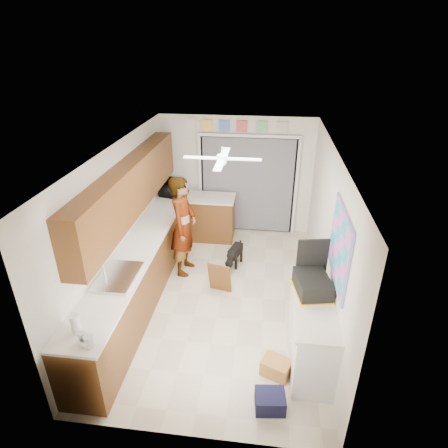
{
  "coord_description": "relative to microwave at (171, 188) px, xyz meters",
  "views": [
    {
      "loc": [
        0.68,
        -5.03,
        3.93
      ],
      "look_at": [
        0.0,
        0.4,
        1.15
      ],
      "focal_mm": 30.0,
      "sensor_mm": 36.0,
      "label": 1
    }
  ],
  "objects": [
    {
      "name": "floor",
      "position": [
        1.31,
        -2.06,
        -1.08
      ],
      "size": [
        5.0,
        5.0,
        0.0
      ],
      "primitive_type": "plane",
      "color": "beige",
      "rests_on": "ground"
    },
    {
      "name": "ceiling",
      "position": [
        1.31,
        -2.06,
        1.42
      ],
      "size": [
        5.0,
        5.0,
        0.0
      ],
      "primitive_type": "plane",
      "rotation": [
        3.14,
        0.0,
        0.0
      ],
      "color": "white",
      "rests_on": "ground"
    },
    {
      "name": "wall_back",
      "position": [
        1.31,
        0.44,
        0.17
      ],
      "size": [
        3.2,
        0.0,
        3.2
      ],
      "primitive_type": "plane",
      "rotation": [
        1.57,
        0.0,
        0.0
      ],
      "color": "white",
      "rests_on": "ground"
    },
    {
      "name": "wall_front",
      "position": [
        1.31,
        -4.56,
        0.17
      ],
      "size": [
        3.2,
        0.0,
        3.2
      ],
      "primitive_type": "plane",
      "rotation": [
        -1.57,
        0.0,
        0.0
      ],
      "color": "white",
      "rests_on": "ground"
    },
    {
      "name": "wall_left",
      "position": [
        -0.29,
        -2.06,
        0.17
      ],
      "size": [
        0.0,
        5.0,
        5.0
      ],
      "primitive_type": "plane",
      "rotation": [
        1.57,
        0.0,
        1.57
      ],
      "color": "white",
      "rests_on": "ground"
    },
    {
      "name": "wall_right",
      "position": [
        2.91,
        -2.06,
        0.17
      ],
      "size": [
        0.0,
        5.0,
        5.0
      ],
      "primitive_type": "plane",
      "rotation": [
        1.57,
        0.0,
        -1.57
      ],
      "color": "white",
      "rests_on": "ground"
    },
    {
      "name": "left_base_cabinets",
      "position": [
        0.01,
        -2.06,
        -0.63
      ],
      "size": [
        0.6,
        4.8,
        0.9
      ],
      "primitive_type": "cube",
      "color": "brown",
      "rests_on": "floor"
    },
    {
      "name": "left_countertop",
      "position": [
        0.02,
        -2.06,
        -0.16
      ],
      "size": [
        0.62,
        4.8,
        0.04
      ],
      "primitive_type": "cube",
      "color": "white",
      "rests_on": "left_base_cabinets"
    },
    {
      "name": "upper_cabinets",
      "position": [
        -0.13,
        -1.86,
        0.72
      ],
      "size": [
        0.32,
        4.0,
        0.8
      ],
      "primitive_type": "cube",
      "color": "brown",
      "rests_on": "wall_left"
    },
    {
      "name": "sink_basin",
      "position": [
        0.02,
        -3.06,
        -0.13
      ],
      "size": [
        0.5,
        0.76,
        0.06
      ],
      "primitive_type": "cube",
      "color": "silver",
      "rests_on": "left_countertop"
    },
    {
      "name": "faucet",
      "position": [
        -0.17,
        -3.06,
        -0.03
      ],
      "size": [
        0.03,
        0.03,
        0.22
      ],
      "primitive_type": "cylinder",
      "color": "silver",
      "rests_on": "left_countertop"
    },
    {
      "name": "peninsula_base",
      "position": [
        0.81,
        -0.06,
        -0.63
      ],
      "size": [
        1.0,
        0.6,
        0.9
      ],
      "primitive_type": "cube",
      "color": "brown",
      "rests_on": "floor"
    },
    {
      "name": "peninsula_top",
      "position": [
        0.81,
        -0.06,
        -0.16
      ],
      "size": [
        1.04,
        0.64,
        0.04
      ],
      "primitive_type": "cube",
      "color": "white",
      "rests_on": "peninsula_base"
    },
    {
      "name": "back_opening_recess",
      "position": [
        1.56,
        0.41,
        -0.03
      ],
      "size": [
        2.0,
        0.06,
        2.1
      ],
      "primitive_type": "cube",
      "color": "black",
      "rests_on": "wall_back"
    },
    {
      "name": "curtain_panel",
      "position": [
        1.56,
        0.37,
        -0.03
      ],
      "size": [
        1.9,
        0.03,
        2.05
      ],
      "primitive_type": "cube",
      "color": "gray",
      "rests_on": "wall_back"
    },
    {
      "name": "door_trim_left",
      "position": [
        0.54,
        0.38,
        -0.03
      ],
      "size": [
        0.06,
        0.04,
        2.1
      ],
      "primitive_type": "cube",
      "color": "white",
      "rests_on": "wall_back"
    },
    {
      "name": "door_trim_right",
      "position": [
        2.58,
        0.38,
        -0.03
      ],
      "size": [
        0.06,
        0.04,
        2.1
      ],
      "primitive_type": "cube",
      "color": "white",
      "rests_on": "wall_back"
    },
    {
      "name": "door_trim_head",
      "position": [
        1.56,
        0.38,
        1.04
      ],
      "size": [
        2.1,
        0.04,
        0.06
      ],
      "primitive_type": "cube",
      "color": "white",
      "rests_on": "wall_back"
    },
    {
      "name": "header_frame_0",
      "position": [
        0.71,
        0.41,
        1.22
      ],
      "size": [
        0.22,
        0.02,
        0.22
      ],
      "primitive_type": "cube",
      "color": "#F9D553",
      "rests_on": "wall_back"
    },
    {
      "name": "header_frame_1",
      "position": [
        1.06,
        0.41,
        1.22
      ],
      "size": [
        0.22,
        0.02,
        0.22
      ],
      "primitive_type": "cube",
      "color": "#5081D5",
      "rests_on": "wall_back"
    },
    {
      "name": "header_frame_2",
      "position": [
        1.41,
        0.41,
        1.22
      ],
      "size": [
        0.22,
        0.02,
        0.22
      ],
      "primitive_type": "cube",
      "color": "#CC554C",
      "rests_on": "wall_back"
    },
    {
      "name": "header_frame_3",
      "position": [
        1.81,
        0.41,
        1.22
      ],
      "size": [
        0.22,
        0.02,
        0.22
      ],
      "primitive_type": "cube",
      "color": "#6EC27A",
      "rests_on": "wall_back"
    },
    {
      "name": "header_frame_4",
      "position": [
        2.21,
        0.41,
        1.22
      ],
      "size": [
        0.22,
        0.02,
        0.22
      ],
      "primitive_type": "cube",
      "color": "beige",
      "rests_on": "wall_back"
    },
    {
      "name": "route66_sign",
      "position": [
        0.36,
        0.41,
        1.22
      ],
      "size": [
        0.22,
        0.02,
        0.26
      ],
      "primitive_type": "cube",
      "color": "silver",
      "rests_on": "wall_back"
    },
    {
      "name": "right_counter_base",
      "position": [
        2.66,
        -3.26,
        -0.63
      ],
      "size": [
        0.5,
        1.4,
        0.9
      ],
      "primitive_type": "cube",
      "color": "white",
      "rests_on": "floor"
    },
    {
      "name": "right_counter_top",
      "position": [
        2.65,
        -3.26,
        -0.16
      ],
      "size": [
        0.54,
        1.44,
        0.04
      ],
      "primitive_type": "cube",
      "color": "white",
      "rests_on": "right_counter_base"
    },
    {
      "name": "abstract_painting",
      "position": [
        2.89,
        -3.06,
        0.57
      ],
      "size": [
        0.03,
        1.15,
        0.95
      ],
      "primitive_type": "cube",
      "color": "#F55AD2",
      "rests_on": "wall_right"
    },
    {
      "name": "ceiling_fan",
      "position": [
        1.31,
        -1.86,
        1.24
      ],
      "size": [
        1.14,
        1.14,
        0.24
      ],
      "primitive_type": "cube",
      "color": "white",
      "rests_on": "ceiling"
    },
    {
      "name": "microwave",
      "position": [
        0.0,
        0.0,
        0.0
      ],
      "size": [
        0.45,
        0.58,
        0.29
      ],
      "primitive_type": "imported",
      "rotation": [
        0.0,
        0.0,
        1.37
      ],
      "color": "black",
      "rests_on": "left_countertop"
    },
    {
      "name": "cup",
      "position": [
        0.15,
        -4.31,
        -0.09
      ],
      "size": [
        0.14,
        0.14,
        0.1
      ],
      "primitive_type": "imported",
      "rotation": [
        0.0,
        0.0,
        0.09
      ],
      "color": "white",
      "rests_on": "left_countertop"
    },
    {
      "name": "jar_a",
      "position": [
        0.19,
        -4.31,
        -0.07
      ],
      "size": [
        0.13,
        0.13,
        0.14
      ],
      "primitive_type": "cylinder",
      "rotation": [
        0.0,
        0.0,
        -0.27
      ],
      "color": "silver",
      "rests_on": "left_countertop"
    },
    {
      "name": "jar_b",
      "position": [
        0.09,
        -4.25,
        -0.08
      ],
      "size": [
        0.11,
        0.11,
        0.13
      ],
      "primitive_type": "cylinder",
      "rotation": [
        0.0,
        0.0,
        -0.31
      ],
      "color": "silver",
      "rests_on": "left_countertop"
    },
    {
      "name": "paper_towel_roll",
      "position": [
        -0.04,
        -4.12,
        -0.03
      ],
      "size": [
        0.14,
        0.14,
        0.23
      ],
      "primitive_type": "cylinder",
      "rotation": [
        0.0,
        0.0,
        0.31
      ],
      "color": "white",
      "rests_on": "left_countertop"
    },
    {
      "name": "suitcase",
      "position": [
        2.63,
        -3.04,
        -0.03
      ],
      "size": [
        0.5,
        0.61,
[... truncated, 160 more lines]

